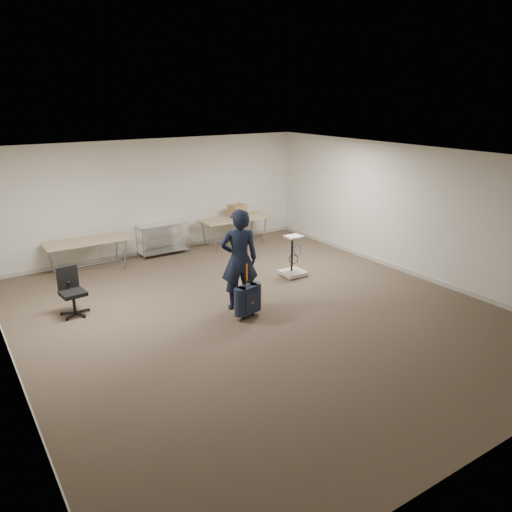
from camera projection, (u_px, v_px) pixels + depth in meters
ground at (256, 313)px, 9.07m from camera, size 9.00×9.00×0.00m
room_shell at (219, 287)px, 10.15m from camera, size 8.00×9.00×9.00m
folding_table_left at (87, 242)px, 11.02m from camera, size 1.80×0.75×0.73m
folding_table_right at (234, 220)px, 12.99m from camera, size 1.80×0.75×0.73m
wire_shelf at (163, 237)px, 12.28m from camera, size 1.22×0.47×0.80m
person at (239, 260)px, 9.03m from camera, size 0.80×0.67×1.89m
suitcase at (248, 299)px, 8.81m from camera, size 0.40×0.27×1.00m
office_chair at (73, 301)px, 8.96m from camera, size 0.53×0.53×0.88m
equipment_cart at (293, 265)px, 10.90m from camera, size 0.50×0.50×0.90m
cardboard_box at (237, 211)px, 13.07m from camera, size 0.50×0.42×0.32m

